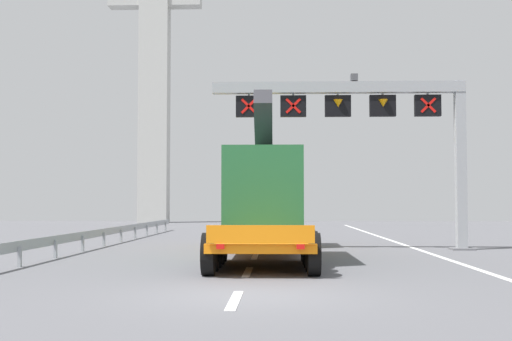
% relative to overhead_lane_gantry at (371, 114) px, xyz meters
% --- Properties ---
extents(ground, '(112.00, 112.00, 0.00)m').
position_rel_overhead_lane_gantry_xyz_m(ground, '(-4.34, -13.53, -5.46)').
color(ground, '#5B5B60').
extents(lane_markings, '(0.20, 50.25, 0.01)m').
position_rel_overhead_lane_gantry_xyz_m(lane_markings, '(-4.55, 4.29, -5.46)').
color(lane_markings, silver).
rests_on(lane_markings, ground).
extents(edge_line_right, '(0.20, 63.00, 0.01)m').
position_rel_overhead_lane_gantry_xyz_m(edge_line_right, '(1.86, -1.53, -5.46)').
color(edge_line_right, silver).
rests_on(edge_line_right, ground).
extents(overhead_lane_gantry, '(10.45, 0.90, 7.09)m').
position_rel_overhead_lane_gantry_xyz_m(overhead_lane_gantry, '(0.00, 0.00, 0.00)').
color(overhead_lane_gantry, '#9EA0A5').
rests_on(overhead_lane_gantry, ground).
extents(heavy_haul_truck_orange, '(3.06, 14.08, 5.30)m').
position_rel_overhead_lane_gantry_xyz_m(heavy_haul_truck_orange, '(-4.22, -2.49, -3.47)').
color(heavy_haul_truck_orange, orange).
rests_on(heavy_haul_truck_orange, ground).
extents(guardrail_left, '(0.13, 34.50, 0.76)m').
position_rel_overhead_lane_gantry_xyz_m(guardrail_left, '(-11.34, 1.72, -4.90)').
color(guardrail_left, '#999EA3').
rests_on(guardrail_left, ground).
extents(bridge_pylon_distant, '(9.00, 2.00, 34.91)m').
position_rel_overhead_lane_gantry_xyz_m(bridge_pylon_distant, '(-15.80, 37.01, 12.38)').
color(bridge_pylon_distant, '#B7B7B2').
rests_on(bridge_pylon_distant, ground).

